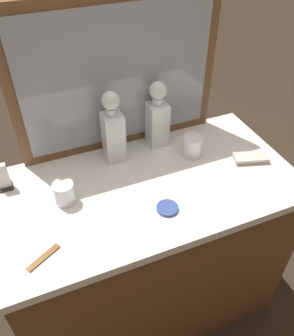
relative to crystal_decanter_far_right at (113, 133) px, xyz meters
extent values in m
plane|color=#2D2319|center=(0.06, -0.20, -0.96)|extent=(6.00, 6.00, 0.00)
cube|color=brown|center=(0.06, -0.20, -0.56)|extent=(1.14, 0.60, 0.80)
cube|color=white|center=(0.06, -0.20, -0.14)|extent=(1.17, 0.62, 0.04)
cube|color=brown|center=(0.06, 0.10, 0.19)|extent=(0.84, 0.03, 0.62)
cube|color=gray|center=(0.06, 0.08, 0.19)|extent=(0.76, 0.01, 0.54)
cube|color=white|center=(0.00, 0.00, -0.02)|extent=(0.08, 0.08, 0.21)
cube|color=#9E5619|center=(0.00, 0.00, -0.05)|extent=(0.07, 0.07, 0.14)
cylinder|color=white|center=(0.00, 0.00, 0.10)|extent=(0.04, 0.04, 0.03)
sphere|color=white|center=(0.00, 0.00, 0.15)|extent=(0.07, 0.07, 0.07)
cube|color=white|center=(0.20, 0.03, -0.03)|extent=(0.08, 0.08, 0.19)
cube|color=#9E5619|center=(0.20, 0.03, -0.05)|extent=(0.07, 0.07, 0.14)
cylinder|color=white|center=(0.20, 0.03, 0.08)|extent=(0.04, 0.04, 0.03)
sphere|color=white|center=(0.20, 0.03, 0.13)|extent=(0.07, 0.07, 0.07)
cylinder|color=white|center=(-0.24, -0.17, -0.08)|extent=(0.08, 0.08, 0.08)
cylinder|color=silver|center=(-0.24, -0.17, -0.12)|extent=(0.07, 0.07, 0.01)
cylinder|color=white|center=(0.31, -0.10, -0.08)|extent=(0.08, 0.08, 0.09)
cylinder|color=silver|center=(0.31, -0.10, -0.12)|extent=(0.08, 0.08, 0.01)
cube|color=#B7A88C|center=(0.51, -0.23, -0.12)|extent=(0.14, 0.09, 0.01)
cube|color=#B7B5AD|center=(0.51, -0.23, -0.10)|extent=(0.15, 0.10, 0.01)
cylinder|color=#33478C|center=(0.08, -0.35, -0.12)|extent=(0.08, 0.08, 0.01)
cube|color=brown|center=(-0.36, -0.38, -0.12)|extent=(0.11, 0.08, 0.01)
cube|color=black|center=(-0.44, -0.01, -0.12)|extent=(0.05, 0.05, 0.01)
cube|color=white|center=(-0.44, -0.01, -0.07)|extent=(0.04, 0.02, 0.11)
camera|label=1|loc=(-0.31, -1.09, 0.80)|focal=37.31mm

